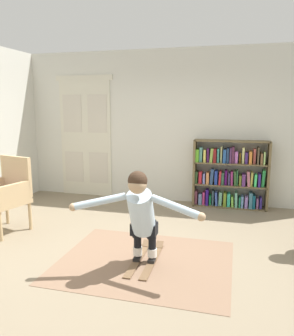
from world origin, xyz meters
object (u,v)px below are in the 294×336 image
at_px(bookshelf, 229,176).
at_px(person_skier, 141,211).
at_px(skis_pair, 146,259).
at_px(wicker_chair, 6,193).

xyz_separation_m(bookshelf, person_skier, (-0.90, -2.73, 0.10)).
distance_m(bookshelf, skis_pair, 2.74).
height_order(bookshelf, wicker_chair, bookshelf).
bearing_deg(wicker_chair, bookshelf, 33.35).
xyz_separation_m(skis_pair, person_skier, (0.00, -0.21, 0.66)).
height_order(bookshelf, skis_pair, bookshelf).
relative_size(bookshelf, wicker_chair, 1.22).
distance_m(bookshelf, person_skier, 2.88).
height_order(wicker_chair, person_skier, person_skier).
bearing_deg(bookshelf, skis_pair, -109.72).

